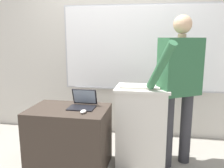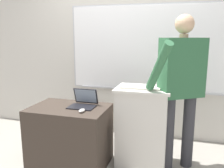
% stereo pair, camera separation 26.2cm
% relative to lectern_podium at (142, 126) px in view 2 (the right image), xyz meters
% --- Properties ---
extents(back_wall, '(6.40, 0.17, 2.86)m').
position_rel_lectern_podium_xyz_m(back_wall, '(-0.44, 0.90, 0.96)').
color(back_wall, beige).
rests_on(back_wall, ground_plane).
extents(lectern_podium, '(0.61, 0.45, 0.92)m').
position_rel_lectern_podium_xyz_m(lectern_podium, '(0.00, 0.00, 0.00)').
color(lectern_podium, beige).
rests_on(lectern_podium, ground_plane).
extents(side_desk, '(0.88, 0.60, 0.70)m').
position_rel_lectern_podium_xyz_m(side_desk, '(-0.81, -0.24, -0.11)').
color(side_desk, '#382D26').
rests_on(side_desk, ground_plane).
extents(person_presenter, '(0.63, 0.75, 1.71)m').
position_rel_lectern_podium_xyz_m(person_presenter, '(0.40, 0.02, 0.54)').
color(person_presenter, '#333338').
rests_on(person_presenter, ground_plane).
extents(laptop, '(0.29, 0.27, 0.20)m').
position_rel_lectern_podium_xyz_m(laptop, '(-0.66, -0.15, 0.29)').
color(laptop, black).
rests_on(laptop, side_desk).
extents(wireless_keyboard, '(0.44, 0.15, 0.02)m').
position_rel_lectern_podium_xyz_m(wireless_keyboard, '(-0.03, -0.06, 0.47)').
color(wireless_keyboard, beige).
rests_on(wireless_keyboard, lectern_podium).
extents(computer_mouse_by_laptop, '(0.06, 0.10, 0.03)m').
position_rel_lectern_podium_xyz_m(computer_mouse_by_laptop, '(-0.59, -0.37, 0.25)').
color(computer_mouse_by_laptop, silver).
rests_on(computer_mouse_by_laptop, side_desk).
extents(computer_mouse_by_keyboard, '(0.06, 0.10, 0.03)m').
position_rel_lectern_podium_xyz_m(computer_mouse_by_keyboard, '(0.25, -0.04, 0.48)').
color(computer_mouse_by_keyboard, silver).
rests_on(computer_mouse_by_keyboard, lectern_podium).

